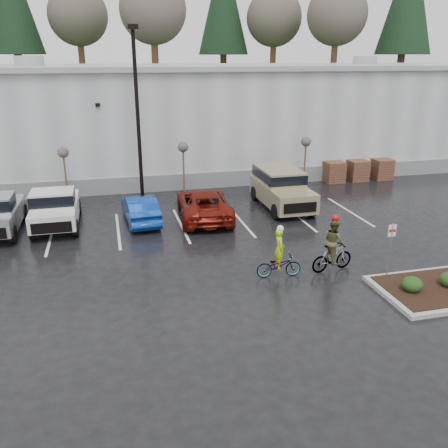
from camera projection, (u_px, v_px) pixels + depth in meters
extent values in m
plane|color=black|center=(290.00, 295.00, 16.24)|extent=(120.00, 120.00, 0.00)
cube|color=#A6A9AB|center=(183.00, 117.00, 35.21)|extent=(60.00, 15.00, 7.00)
cube|color=slate|center=(204.00, 181.00, 29.30)|extent=(60.00, 0.12, 1.00)
cube|color=#999B9E|center=(182.00, 67.00, 34.03)|extent=(60.50, 15.50, 0.30)
cube|color=#1E3917|center=(152.00, 99.00, 56.42)|extent=(80.00, 25.00, 6.00)
cylinder|color=black|center=(138.00, 122.00, 24.81)|extent=(0.20, 0.20, 9.00)
cube|color=black|center=(132.00, 27.00, 23.28)|extent=(0.50, 1.00, 0.25)
cylinder|color=#522F21|center=(66.00, 180.00, 25.84)|extent=(0.10, 0.10, 2.80)
sphere|color=#4B413C|center=(63.00, 152.00, 25.34)|extent=(0.60, 0.60, 0.60)
cylinder|color=#522F21|center=(184.00, 173.00, 27.33)|extent=(0.10, 0.10, 2.80)
sphere|color=#4B413C|center=(183.00, 147.00, 26.83)|extent=(0.60, 0.60, 0.60)
cylinder|color=#522F21|center=(305.00, 166.00, 29.04)|extent=(0.10, 0.10, 2.80)
sphere|color=#4B413C|center=(306.00, 142.00, 28.55)|extent=(0.60, 0.60, 0.60)
cube|color=#522F21|center=(334.00, 172.00, 30.77)|extent=(1.20, 1.20, 1.35)
cube|color=#522F21|center=(357.00, 170.00, 31.16)|extent=(1.20, 1.20, 1.35)
cube|color=#522F21|center=(382.00, 169.00, 31.57)|extent=(1.20, 1.20, 1.35)
ellipsoid|color=#193813|center=(412.00, 284.00, 16.11)|extent=(0.70, 0.70, 0.52)
cylinder|color=gray|center=(389.00, 253.00, 16.93)|extent=(0.05, 0.05, 2.20)
cube|color=white|center=(392.00, 231.00, 16.65)|extent=(0.30, 0.02, 0.45)
cube|color=red|center=(392.00, 231.00, 16.64)|extent=(0.26, 0.02, 0.10)
imported|color=navy|center=(140.00, 209.00, 23.25)|extent=(1.73, 4.20, 1.35)
imported|color=maroon|center=(204.00, 204.00, 23.78)|extent=(2.92, 5.52, 1.48)
imported|color=#3F3F44|center=(279.00, 266.00, 17.50)|extent=(1.71, 0.73, 0.87)
imported|color=#A2D20B|center=(279.00, 249.00, 17.27)|extent=(0.42, 0.59, 1.53)
sphere|color=silver|center=(280.00, 229.00, 17.01)|extent=(0.25, 0.25, 0.25)
imported|color=#3F3F44|center=(332.00, 257.00, 17.95)|extent=(1.79, 0.82, 1.08)
imported|color=#4A4927|center=(333.00, 241.00, 17.73)|extent=(0.60, 0.90, 1.70)
sphere|color=#990C0C|center=(335.00, 218.00, 17.43)|extent=(0.28, 0.28, 0.28)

